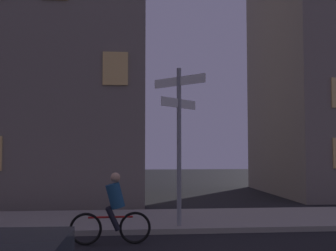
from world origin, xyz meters
The scene contains 4 objects.
sidewalk_kerb centered at (0.00, 7.29, 0.07)m, with size 40.00×3.45×0.14m, color gray.
signpost centered at (-0.03, 6.04, 2.63)m, with size 1.24×1.24×4.18m.
street_lamp centered at (-4.85, 6.57, 4.18)m, with size 1.63×0.28×6.93m.
cyclist centered at (-1.71, 4.61, 0.75)m, with size 1.82×0.34×1.61m.
Camera 1 is at (-1.36, -4.81, 2.12)m, focal length 43.82 mm.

